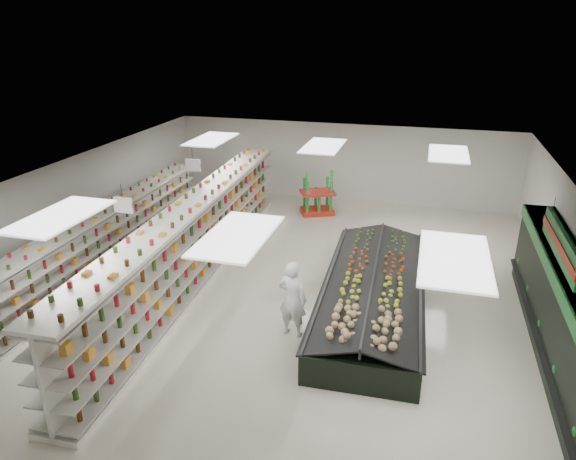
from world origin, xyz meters
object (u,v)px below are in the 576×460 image
(produce_island, at_px, (373,291))
(soda_endcap, at_px, (318,194))
(gondola_left, at_px, (113,237))
(shopper_main, at_px, (293,299))
(gondola_center, at_px, (195,243))
(shopper_background, at_px, (244,205))

(produce_island, relative_size, soda_endcap, 4.38)
(produce_island, bearing_deg, soda_endcap, 114.01)
(gondola_left, xyz_separation_m, shopper_main, (6.39, -2.45, 0.12))
(gondola_left, distance_m, shopper_main, 6.84)
(soda_endcap, distance_m, shopper_main, 8.46)
(gondola_center, height_order, shopper_main, gondola_center)
(gondola_left, xyz_separation_m, soda_endcap, (5.15, 5.92, -0.04))
(shopper_background, bearing_deg, gondola_center, -158.20)
(produce_island, height_order, soda_endcap, soda_endcap)
(shopper_main, xyz_separation_m, shopper_background, (-3.46, 6.21, -0.08))
(gondola_left, distance_m, soda_endcap, 7.84)
(gondola_left, height_order, produce_island, gondola_left)
(produce_island, xyz_separation_m, soda_endcap, (-2.93, 6.59, 0.31))
(produce_island, xyz_separation_m, shopper_background, (-5.15, 4.43, 0.39))
(gondola_left, bearing_deg, soda_endcap, 48.13)
(gondola_center, xyz_separation_m, shopper_background, (0.02, 4.06, -0.19))
(gondola_center, bearing_deg, gondola_left, 171.59)
(gondola_center, xyz_separation_m, shopper_main, (3.48, -2.15, -0.11))
(gondola_center, bearing_deg, produce_island, -6.60)
(shopper_main, bearing_deg, shopper_background, -51.96)
(gondola_left, distance_m, produce_island, 8.12)
(gondola_left, relative_size, produce_island, 1.46)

